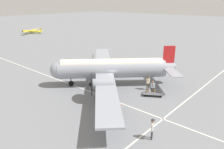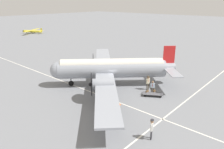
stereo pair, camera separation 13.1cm
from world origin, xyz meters
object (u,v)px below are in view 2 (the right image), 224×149
(passenger_boarding, at_px, (153,86))
(baggage_cart, at_px, (153,94))
(crew_foreground, at_px, (152,127))
(suitcase_upright_spare, at_px, (147,92))
(traffic_cone, at_px, (119,103))
(airliner_main, at_px, (109,68))
(ramp_agent, at_px, (148,81))
(suitcase_near_door, at_px, (154,92))
(light_aircraft_distant, at_px, (32,31))

(passenger_boarding, distance_m, baggage_cart, 1.03)
(crew_foreground, xyz_separation_m, suitcase_upright_spare, (7.61, 5.24, -0.91))
(crew_foreground, height_order, traffic_cone, crew_foreground)
(airliner_main, bearing_deg, ramp_agent, 157.87)
(suitcase_near_door, bearing_deg, suitcase_upright_spare, 134.46)
(suitcase_near_door, relative_size, light_aircraft_distant, 0.07)
(crew_foreground, bearing_deg, ramp_agent, 9.51)
(crew_foreground, height_order, baggage_cart, crew_foreground)
(traffic_cone, bearing_deg, suitcase_upright_spare, -9.56)
(passenger_boarding, distance_m, light_aircraft_distant, 61.46)
(suitcase_upright_spare, distance_m, traffic_cone, 4.61)
(suitcase_near_door, xyz_separation_m, suitcase_upright_spare, (-0.61, 0.62, -0.04))
(airliner_main, relative_size, suitcase_near_door, 36.56)
(light_aircraft_distant, bearing_deg, traffic_cone, 126.67)
(crew_foreground, relative_size, ramp_agent, 0.97)
(baggage_cart, bearing_deg, suitcase_upright_spare, -29.75)
(ramp_agent, distance_m, baggage_cart, 2.15)
(airliner_main, distance_m, crew_foreground, 12.88)
(ramp_agent, bearing_deg, light_aircraft_distant, -94.90)
(suitcase_upright_spare, bearing_deg, traffic_cone, 170.44)
(airliner_main, xyz_separation_m, ramp_agent, (2.02, -4.87, -1.19))
(crew_foreground, xyz_separation_m, traffic_cone, (3.06, 6.01, -0.93))
(crew_foreground, relative_size, baggage_cart, 0.72)
(crew_foreground, height_order, suitcase_near_door, crew_foreground)
(airliner_main, distance_m, ramp_agent, 5.40)
(light_aircraft_distant, bearing_deg, suitcase_upright_spare, 130.90)
(passenger_boarding, height_order, suitcase_near_door, passenger_boarding)
(ramp_agent, relative_size, traffic_cone, 3.98)
(baggage_cart, distance_m, traffic_cone, 4.85)
(crew_foreground, bearing_deg, passenger_boarding, 6.38)
(crew_foreground, distance_m, suitcase_upright_spare, 9.28)
(light_aircraft_distant, distance_m, traffic_cone, 62.07)
(passenger_boarding, bearing_deg, ramp_agent, -63.20)
(passenger_boarding, height_order, baggage_cart, passenger_boarding)
(suitcase_near_door, xyz_separation_m, traffic_cone, (-5.16, 1.39, -0.06))
(crew_foreground, height_order, suitcase_upright_spare, crew_foreground)
(passenger_boarding, xyz_separation_m, ramp_agent, (0.66, 1.07, 0.16))
(airliner_main, distance_m, suitcase_upright_spare, 6.04)
(suitcase_near_door, bearing_deg, traffic_cone, 164.94)
(ramp_agent, xyz_separation_m, light_aircraft_distant, (16.74, 57.87, -0.37))
(airliner_main, relative_size, crew_foreground, 11.64)
(suitcase_near_door, bearing_deg, crew_foreground, -150.67)
(crew_foreground, distance_m, suitcase_near_door, 9.47)
(suitcase_near_door, bearing_deg, light_aircraft_distant, 73.64)
(suitcase_near_door, relative_size, traffic_cone, 1.24)
(passenger_boarding, distance_m, suitcase_upright_spare, 1.04)
(airliner_main, xyz_separation_m, baggage_cart, (0.80, -6.39, -2.09))
(baggage_cart, relative_size, traffic_cone, 5.42)
(passenger_boarding, relative_size, suitcase_upright_spare, 3.19)
(passenger_boarding, height_order, ramp_agent, ramp_agent)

